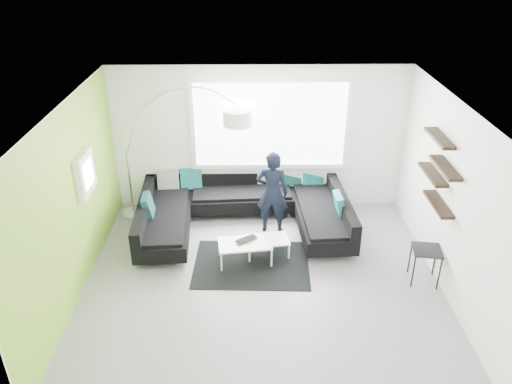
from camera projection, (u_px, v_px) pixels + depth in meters
ground at (262, 281)px, 7.83m from camera, size 5.50×5.50×0.00m
room_shell at (265, 171)px, 7.18m from camera, size 5.54×5.04×2.82m
sectional_sofa at (244, 213)px, 9.01m from camera, size 3.83×2.50×0.80m
rug at (251, 264)px, 8.22m from camera, size 1.93×1.43×0.01m
coffee_table at (256, 249)px, 8.31m from camera, size 1.18×0.78×0.36m
arc_lamp at (126, 154)px, 9.10m from camera, size 2.41×0.94×2.53m
side_table at (424, 265)px, 7.71m from camera, size 0.48×0.48×0.58m
person at (272, 193)px, 8.80m from camera, size 0.69×0.55×1.56m
laptop at (248, 241)px, 8.15m from camera, size 0.61×0.60×0.03m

